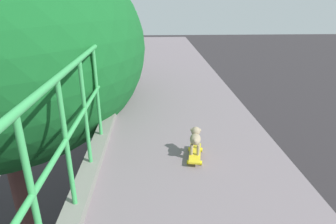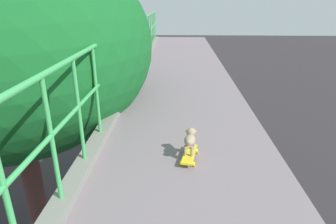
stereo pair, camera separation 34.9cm
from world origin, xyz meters
name	(u,v)px [view 1 (the left image)]	position (x,y,z in m)	size (l,w,h in m)	color
city_bus	(25,81)	(-7.94, 18.57, 1.99)	(2.53, 10.11, 3.55)	white
toy_skateboard	(195,153)	(1.01, 3.14, 5.17)	(0.25, 0.52, 0.08)	gold
small_dog	(195,138)	(1.02, 3.19, 5.37)	(0.17, 0.33, 0.29)	gray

